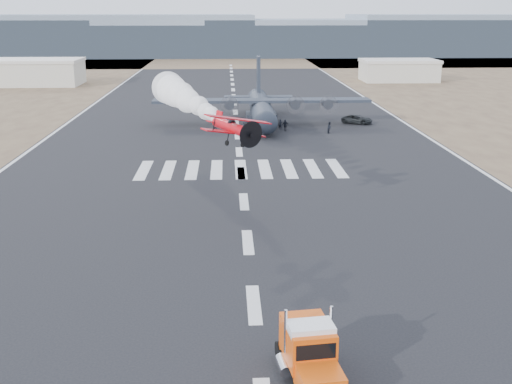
{
  "coord_description": "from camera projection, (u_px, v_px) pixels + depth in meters",
  "views": [
    {
      "loc": [
        -1.66,
        -27.35,
        19.1
      ],
      "look_at": [
        0.77,
        25.54,
        4.0
      ],
      "focal_mm": 45.0,
      "sensor_mm": 36.0,
      "label": 1
    }
  ],
  "objects": [
    {
      "name": "hangar_right",
      "position": [
        399.0,
        70.0,
        176.89
      ],
      "size": [
        20.5,
        12.5,
        5.9
      ],
      "color": "#B5B1A1",
      "rests_on": "ground"
    },
    {
      "name": "crew_g",
      "position": [
        280.0,
        124.0,
        105.98
      ],
      "size": [
        0.76,
        0.72,
        1.63
      ],
      "primitive_type": "imported",
      "rotation": [
        0.0,
        0.0,
        5.74
      ],
      "color": "black",
      "rests_on": "ground"
    },
    {
      "name": "crew_h",
      "position": [
        215.0,
        126.0,
        104.71
      ],
      "size": [
        0.82,
        0.51,
        1.67
      ],
      "primitive_type": "imported",
      "rotation": [
        0.0,
        0.0,
        3.16
      ],
      "color": "black",
      "rests_on": "ground"
    },
    {
      "name": "scrub_far",
      "position": [
        230.0,
        60.0,
        252.53
      ],
      "size": [
        500.0,
        80.0,
        0.0
      ],
      "primitive_type": "cube",
      "color": "brown",
      "rests_on": "ground"
    },
    {
      "name": "ridge_seg_e",
      "position": [
        377.0,
        37.0,
        282.17
      ],
      "size": [
        150.0,
        50.0,
        15.0
      ],
      "primitive_type": "cube",
      "color": "slate",
      "rests_on": "ground"
    },
    {
      "name": "runway_markings",
      "position": [
        239.0,
        152.0,
        89.22
      ],
      "size": [
        60.0,
        260.0,
        0.01
      ],
      "primitive_type": null,
      "color": "silver",
      "rests_on": "ground"
    },
    {
      "name": "crew_b",
      "position": [
        330.0,
        127.0,
        102.51
      ],
      "size": [
        0.93,
        1.05,
        1.84
      ],
      "primitive_type": "imported",
      "rotation": [
        0.0,
        0.0,
        1.03
      ],
      "color": "black",
      "rests_on": "ground"
    },
    {
      "name": "crew_e",
      "position": [
        226.0,
        124.0,
        105.89
      ],
      "size": [
        0.96,
        1.05,
        1.84
      ],
      "primitive_type": "imported",
      "rotation": [
        0.0,
        0.0,
        5.32
      ],
      "color": "black",
      "rests_on": "ground"
    },
    {
      "name": "transport_aircraft",
      "position": [
        261.0,
        107.0,
        111.31
      ],
      "size": [
        37.02,
        30.54,
        10.74
      ],
      "rotation": [
        0.0,
        0.0,
        -0.0
      ],
      "color": "#222933",
      "rests_on": "ground"
    },
    {
      "name": "smoke_trail",
      "position": [
        177.0,
        94.0,
        79.73
      ],
      "size": [
        9.89,
        27.63,
        4.25
      ],
      "rotation": [
        0.0,
        0.0,
        0.29
      ],
      "color": "white"
    },
    {
      "name": "crew_d",
      "position": [
        285.0,
        125.0,
        104.31
      ],
      "size": [
        1.17,
        0.71,
        1.89
      ],
      "primitive_type": "imported",
      "rotation": [
        0.0,
        0.0,
        3.01
      ],
      "color": "black",
      "rests_on": "ground"
    },
    {
      "name": "hangar_left",
      "position": [
        34.0,
        72.0,
        167.65
      ],
      "size": [
        24.5,
        14.5,
        6.7
      ],
      "color": "#B5B1A1",
      "rests_on": "ground"
    },
    {
      "name": "crew_a",
      "position": [
        244.0,
        127.0,
        102.69
      ],
      "size": [
        0.66,
        0.75,
        1.79
      ],
      "primitive_type": "imported",
      "rotation": [
        0.0,
        0.0,
        1.77
      ],
      "color": "black",
      "rests_on": "ground"
    },
    {
      "name": "crew_c",
      "position": [
        247.0,
        126.0,
        104.2
      ],
      "size": [
        1.21,
        1.01,
        1.7
      ],
      "primitive_type": "imported",
      "rotation": [
        0.0,
        0.0,
        3.68
      ],
      "color": "black",
      "rests_on": "ground"
    },
    {
      "name": "semi_truck",
      "position": [
        310.0,
        353.0,
        33.75
      ],
      "size": [
        3.28,
        7.73,
        3.41
      ],
      "rotation": [
        0.0,
        0.0,
        0.12
      ],
      "color": "black",
      "rests_on": "ground"
    },
    {
      "name": "ridge_seg_d",
      "position": [
        230.0,
        39.0,
        279.57
      ],
      "size": [
        150.0,
        50.0,
        13.0
      ],
      "primitive_type": "cube",
      "color": "slate",
      "rests_on": "ground"
    },
    {
      "name": "support_vehicle",
      "position": [
        357.0,
        119.0,
        111.23
      ],
      "size": [
        5.86,
        4.67,
        1.48
      ],
      "primitive_type": "imported",
      "rotation": [
        0.0,
        0.0,
        1.08
      ],
      "color": "black",
      "rests_on": "ground"
    },
    {
      "name": "aerobatic_biplane",
      "position": [
        233.0,
        127.0,
        58.09
      ],
      "size": [
        6.68,
        6.31,
        3.22
      ],
      "rotation": [
        0.0,
        0.2,
        0.29
      ],
      "color": "red"
    },
    {
      "name": "crew_f",
      "position": [
        273.0,
        124.0,
        105.26
      ],
      "size": [
        1.48,
        1.76,
        1.89
      ],
      "primitive_type": "imported",
      "rotation": [
        0.0,
        0.0,
        5.33
      ],
      "color": "black",
      "rests_on": "ground"
    },
    {
      "name": "ridge_seg_c",
      "position": [
        79.0,
        35.0,
        276.15
      ],
      "size": [
        150.0,
        50.0,
        17.0
      ],
      "primitive_type": "cube",
      "color": "slate",
      "rests_on": "ground"
    }
  ]
}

